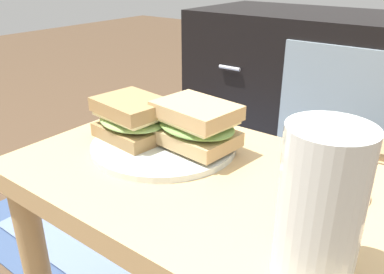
% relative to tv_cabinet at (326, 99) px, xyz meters
% --- Properties ---
extents(side_table, '(0.56, 0.36, 0.46)m').
position_rel_tv_cabinet_xyz_m(side_table, '(0.14, -0.95, 0.08)').
color(side_table, tan).
rests_on(side_table, ground).
extents(tv_cabinet, '(0.96, 0.46, 0.58)m').
position_rel_tv_cabinet_xyz_m(tv_cabinet, '(0.00, 0.00, 0.00)').
color(tv_cabinet, black).
rests_on(tv_cabinet, ground).
extents(area_rug, '(1.29, 0.87, 0.01)m').
position_rel_tv_cabinet_xyz_m(area_rug, '(-0.11, -0.57, -0.29)').
color(area_rug, '#384C72').
rests_on(area_rug, ground).
extents(plate, '(0.23, 0.23, 0.01)m').
position_rel_tv_cabinet_xyz_m(plate, '(0.05, -0.92, 0.17)').
color(plate, silver).
rests_on(plate, side_table).
extents(sandwich_front, '(0.13, 0.11, 0.07)m').
position_rel_tv_cabinet_xyz_m(sandwich_front, '(-0.01, -0.94, 0.21)').
color(sandwich_front, '#9E7A4C').
rests_on(sandwich_front, plate).
extents(sandwich_back, '(0.14, 0.11, 0.07)m').
position_rel_tv_cabinet_xyz_m(sandwich_back, '(0.10, -0.90, 0.22)').
color(sandwich_back, tan).
rests_on(sandwich_back, plate).
extents(beer_glass, '(0.08, 0.08, 0.15)m').
position_rel_tv_cabinet_xyz_m(beer_glass, '(0.34, -1.05, 0.24)').
color(beer_glass, silver).
rests_on(beer_glass, side_table).
extents(coaster, '(0.10, 0.10, 0.01)m').
position_rel_tv_cabinet_xyz_m(coaster, '(0.31, -0.89, 0.17)').
color(coaster, '#996B47').
rests_on(coaster, side_table).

